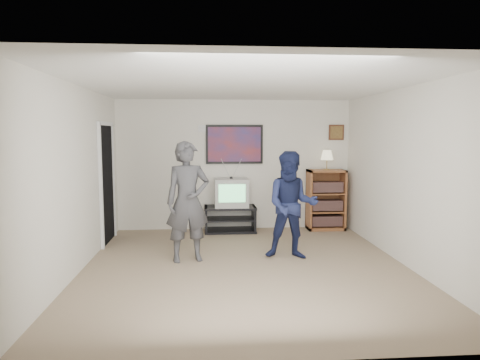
{
  "coord_description": "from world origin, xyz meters",
  "views": [
    {
      "loc": [
        -0.53,
        -5.76,
        1.85
      ],
      "look_at": [
        -0.03,
        0.7,
        1.15
      ],
      "focal_mm": 32.0,
      "sensor_mm": 36.0,
      "label": 1
    }
  ],
  "objects": [
    {
      "name": "room_shell",
      "position": [
        0.0,
        0.35,
        1.25
      ],
      "size": [
        4.51,
        5.0,
        2.51
      ],
      "color": "#755D4A",
      "rests_on": "ground"
    },
    {
      "name": "media_stand",
      "position": [
        -0.1,
        2.23,
        0.24
      ],
      "size": [
        0.97,
        0.54,
        0.48
      ],
      "rotation": [
        0.0,
        0.0,
        0.01
      ],
      "color": "black",
      "rests_on": "room_shell"
    },
    {
      "name": "doorway",
      "position": [
        -2.23,
        1.6,
        1.0
      ],
      "size": [
        0.03,
        0.85,
        2.0
      ],
      "primitive_type": "cube",
      "color": "black",
      "rests_on": "room_shell"
    },
    {
      "name": "table_lamp",
      "position": [
        1.76,
        2.26,
        1.35
      ],
      "size": [
        0.24,
        0.24,
        0.38
      ],
      "primitive_type": null,
      "color": "#F6EBBA",
      "rests_on": "bookshelf"
    },
    {
      "name": "bookshelf",
      "position": [
        1.76,
        2.28,
        0.58
      ],
      "size": [
        0.71,
        0.4,
        1.16
      ],
      "primitive_type": null,
      "color": "brown",
      "rests_on": "room_shell"
    },
    {
      "name": "air_vent",
      "position": [
        -0.55,
        2.48,
        1.95
      ],
      "size": [
        0.28,
        0.02,
        0.14
      ],
      "primitive_type": "cube",
      "color": "white",
      "rests_on": "room_shell"
    },
    {
      "name": "person_tall",
      "position": [
        -0.81,
        0.4,
        0.87
      ],
      "size": [
        0.72,
        0.56,
        1.75
      ],
      "primitive_type": "imported",
      "rotation": [
        0.0,
        0.0,
        0.24
      ],
      "color": "#3D3D40",
      "rests_on": "room_shell"
    },
    {
      "name": "small_picture",
      "position": [
        2.0,
        2.48,
        1.88
      ],
      "size": [
        0.3,
        0.03,
        0.3
      ],
      "primitive_type": "cube",
      "color": "#392012",
      "rests_on": "room_shell"
    },
    {
      "name": "poster",
      "position": [
        0.0,
        2.48,
        1.65
      ],
      "size": [
        1.1,
        0.03,
        0.75
      ],
      "primitive_type": "cube",
      "color": "black",
      "rests_on": "room_shell"
    },
    {
      "name": "controller_left",
      "position": [
        -0.76,
        0.64,
        1.12
      ],
      "size": [
        0.06,
        0.12,
        0.03
      ],
      "primitive_type": "cube",
      "rotation": [
        0.0,
        0.0,
        0.2
      ],
      "color": "white",
      "rests_on": "person_tall"
    },
    {
      "name": "person_short",
      "position": [
        0.72,
        0.41,
        0.8
      ],
      "size": [
        0.87,
        0.73,
        1.6
      ],
      "primitive_type": "imported",
      "rotation": [
        0.0,
        0.0,
        -0.16
      ],
      "color": "#181E42",
      "rests_on": "room_shell"
    },
    {
      "name": "crt_television",
      "position": [
        -0.08,
        2.23,
        0.75
      ],
      "size": [
        0.63,
        0.53,
        0.53
      ],
      "primitive_type": null,
      "rotation": [
        0.0,
        0.0,
        0.0
      ],
      "color": "#A7A8A3",
      "rests_on": "media_stand"
    },
    {
      "name": "controller_right",
      "position": [
        0.73,
        0.62,
        1.0
      ],
      "size": [
        0.07,
        0.13,
        0.04
      ],
      "primitive_type": "cube",
      "rotation": [
        0.0,
        0.0,
        0.26
      ],
      "color": "white",
      "rests_on": "person_short"
    }
  ]
}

